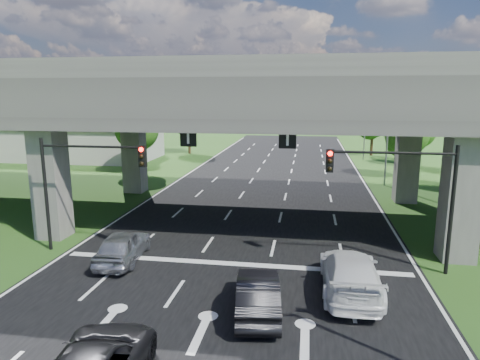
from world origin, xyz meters
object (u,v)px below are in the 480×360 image
(car_silver, at_px, (123,246))
(car_dark, at_px, (258,294))
(car_white, at_px, (350,273))
(signal_left, at_px, (82,174))
(streetlight_far, at_px, (384,121))
(signal_right, at_px, (403,184))
(streetlight_beyond, at_px, (363,113))

(car_silver, distance_m, car_dark, 8.25)
(car_dark, distance_m, car_white, 4.28)
(signal_left, height_order, car_dark, signal_left)
(signal_left, relative_size, streetlight_far, 0.60)
(signal_right, xyz_separation_m, signal_left, (-15.65, 0.00, 0.00))
(car_silver, xyz_separation_m, car_dark, (7.20, -4.02, -0.03))
(streetlight_beyond, bearing_deg, signal_left, -116.43)
(streetlight_beyond, xyz_separation_m, car_dark, (-8.30, -41.02, -5.07))
(signal_right, xyz_separation_m, streetlight_beyond, (2.27, 36.06, 1.66))
(streetlight_far, distance_m, car_silver, 26.58)
(car_silver, height_order, car_dark, car_silver)
(streetlight_beyond, bearing_deg, car_white, -96.92)
(signal_right, bearing_deg, signal_left, 180.00)
(car_dark, xyz_separation_m, car_white, (3.60, 2.32, 0.09))
(streetlight_far, relative_size, car_dark, 2.21)
(car_silver, xyz_separation_m, car_white, (10.80, -1.70, 0.07))
(streetlight_beyond, bearing_deg, signal_right, -93.61)
(streetlight_far, xyz_separation_m, car_dark, (-8.30, -25.02, -5.07))
(streetlight_far, distance_m, streetlight_beyond, 16.00)
(car_dark, bearing_deg, signal_right, -147.84)
(signal_right, distance_m, streetlight_beyond, 36.17)
(streetlight_far, bearing_deg, streetlight_beyond, 90.00)
(car_dark, bearing_deg, streetlight_beyond, -108.78)
(signal_left, distance_m, car_silver, 4.27)
(car_silver, bearing_deg, car_white, 165.73)
(streetlight_beyond, xyz_separation_m, car_white, (-4.70, -38.70, -4.98))
(streetlight_far, xyz_separation_m, car_silver, (-15.50, -21.00, -5.04))
(signal_left, distance_m, car_dark, 11.35)
(car_silver, relative_size, car_white, 0.78)
(signal_left, xyz_separation_m, car_silver, (2.42, -0.94, -3.38))
(signal_right, bearing_deg, streetlight_far, 83.53)
(signal_right, distance_m, signal_left, 15.65)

